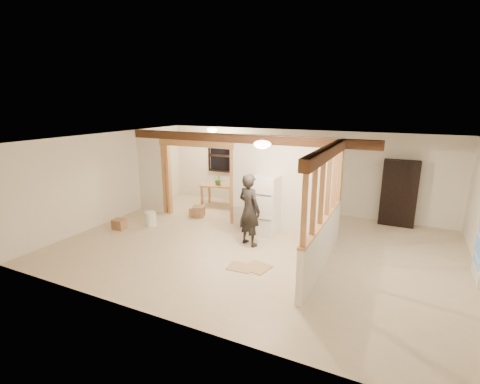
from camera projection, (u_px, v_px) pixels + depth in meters
The scene contains 28 objects.
floor at pixel (257, 246), 8.22m from camera, with size 9.00×6.50×0.01m, color #CAB496.
ceiling at pixel (258, 140), 7.59m from camera, with size 9.00×6.50×0.01m, color white.
wall_back at pixel (299, 171), 10.74m from camera, with size 9.00×0.01×2.50m, color silver.
wall_front at pixel (171, 248), 5.07m from camera, with size 9.00×0.01×2.50m, color silver.
wall_left at pixel (111, 177), 9.80m from camera, with size 0.01×6.50×2.50m, color silver.
partition_left_stub at pixel (151, 171), 10.65m from camera, with size 0.90×0.12×2.50m, color silver.
partition_center at pixel (283, 185), 8.87m from camera, with size 2.80×0.12×2.50m, color silver.
doorway_frame at pixel (197, 181), 10.00m from camera, with size 2.46×0.14×2.20m, color #B67F4C.
header_beam_back at pixel (241, 139), 9.09m from camera, with size 7.00×0.18×0.22m, color #4D2D1A.
header_beam_right at pixel (328, 153), 6.60m from camera, with size 0.18×3.30×0.22m, color #4D2D1A.
pony_wall at pixel (322, 244), 7.07m from camera, with size 0.12×3.20×1.00m, color silver.
stud_partition at pixel (325, 189), 6.78m from camera, with size 0.14×3.20×1.32m, color #B67F4C.
window_back at pixel (223, 156), 11.69m from camera, with size 1.12×0.10×1.10m, color black.
ceiling_dome_main at pixel (262, 144), 7.03m from camera, with size 0.36×0.36×0.16m, color #FFEABF.
ceiling_dome_util at pixel (212, 130), 10.65m from camera, with size 0.32×0.32×0.14m, color #FFEABF.
hanging_bulb at pixel (215, 143), 9.91m from camera, with size 0.07×0.07×0.07m, color #FFD88C.
refrigerator at pixel (266, 206), 8.81m from camera, with size 0.63×0.61×1.53m, color white.
woman at pixel (249, 210), 8.11m from camera, with size 0.63×0.41×1.73m, color #292727.
work_table at pixel (220, 195), 11.28m from camera, with size 1.16×0.58×0.73m, color #B67F4C.
potted_plant at pixel (218, 180), 11.08m from camera, with size 0.30×0.26×0.33m, color #285420.
shop_vac at pixel (161, 197), 11.35m from camera, with size 0.45×0.45×0.59m, color #9D190B.
bookshelf at pixel (399, 193), 9.42m from camera, with size 0.91×0.30×1.82m, color black.
bucket at pixel (150, 219), 9.58m from camera, with size 0.30×0.30×0.39m, color silver.
box_util_a at pixel (196, 212), 10.29m from camera, with size 0.32×0.27×0.27m, color #926746.
box_util_b at pixel (199, 211), 10.33m from camera, with size 0.34×0.34×0.32m, color #926746.
box_front at pixel (119, 224), 9.30m from camera, with size 0.33×0.27×0.27m, color #926746.
floor_panel_near at pixel (257, 267), 7.15m from camera, with size 0.49×0.49×0.02m, color tan.
floor_panel_far at pixel (241, 267), 7.16m from camera, with size 0.52×0.42×0.02m, color tan.
Camera 1 is at (2.96, -7.05, 3.32)m, focal length 26.00 mm.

